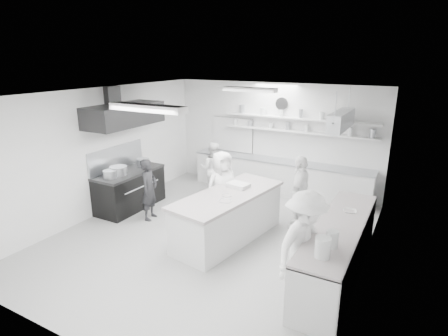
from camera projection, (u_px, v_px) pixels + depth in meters
The scene contains 27 objects.
floor at pixel (211, 237), 7.85m from camera, with size 6.00×7.00×0.02m, color gray.
ceiling at pixel (209, 93), 6.97m from camera, with size 6.00×7.00×0.02m, color silver.
wall_back at pixel (274, 137), 10.34m from camera, with size 6.00×0.04×3.00m, color silver.
wall_front at pixel (63, 243), 4.47m from camera, with size 6.00×0.04×3.00m, color silver.
wall_left at pixel (102, 151), 8.79m from camera, with size 0.04×7.00×3.00m, color silver.
wall_right at pixel (368, 195), 6.02m from camera, with size 0.04×7.00×3.00m, color silver.
stove at pixel (130, 190), 9.25m from camera, with size 0.80×1.80×0.90m, color black.
exhaust_hood at pixel (124, 115), 8.69m from camera, with size 0.85×2.00×0.50m, color #252526.
back_counter at pixel (279, 177), 10.25m from camera, with size 5.00×0.60×0.92m, color silver.
shelf_lower at pixel (297, 131), 9.84m from camera, with size 4.20×0.26×0.04m, color silver.
shelf_upper at pixel (298, 118), 9.74m from camera, with size 4.20×0.26×0.04m, color silver.
pass_through_window at pixel (233, 134), 10.94m from camera, with size 1.30×0.04×1.00m, color black.
wall_clock at pixel (282, 104), 9.94m from camera, with size 0.32×0.32×0.05m, color silver.
right_counter at pixel (338, 251), 6.32m from camera, with size 0.74×3.30×0.94m, color silver.
pot_rack at pixel (341, 120), 8.27m from camera, with size 0.30×1.60×0.40m, color #AAAEB4.
light_fixture_front at pixel (147, 108), 5.48m from camera, with size 1.30×0.25×0.10m, color silver.
light_fixture_rear at pixel (250, 90), 8.50m from camera, with size 1.30×0.25×0.10m, color silver.
prep_island at pixel (228, 217), 7.64m from camera, with size 0.97×2.59×0.96m, color silver.
stove_pot at pixel (119, 172), 8.80m from camera, with size 0.40×0.40×0.25m, color #AAAEB4.
cook_stove at pixel (149, 190), 8.52m from camera, with size 0.53×0.35×1.45m, color black.
cook_back at pixel (213, 168), 10.09m from camera, with size 0.71×0.55×1.46m, color white.
cook_island_left at pixel (222, 188), 8.30m from camera, with size 0.82×0.53×1.68m, color white.
cook_island_right at pixel (300, 193), 7.99m from camera, with size 0.98×0.41×1.68m, color white.
cook_right at pixel (305, 246), 5.65m from camera, with size 1.15×0.66×1.78m, color white.
bowl_island_a at pixel (225, 202), 7.10m from camera, with size 0.24×0.24×0.06m, color #AAAEB4.
bowl_island_b at pixel (227, 196), 7.37m from camera, with size 0.20×0.20×0.06m, color silver.
bowl_right at pixel (350, 212), 6.69m from camera, with size 0.24×0.24×0.06m, color silver.
Camera 1 is at (3.65, -6.07, 3.67)m, focal length 29.57 mm.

